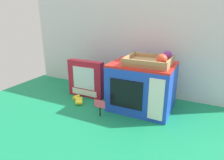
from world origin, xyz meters
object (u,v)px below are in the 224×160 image
Objects in this scene: toy_microwave at (142,86)px; food_groups_crate at (152,61)px; loose_toy_banana at (78,100)px; price_sign at (100,106)px; cookie_set_box at (86,79)px.

toy_microwave is 1.47× the size of food_groups_crate.
food_groups_crate is at bearing 11.52° from loose_toy_banana.
loose_toy_banana is (-0.23, 0.10, -0.05)m from price_sign.
toy_microwave is 0.29m from price_sign.
toy_microwave is at bearing 164.49° from food_groups_crate.
food_groups_crate is at bearing -2.22° from cookie_set_box.
cookie_set_box is at bearing 137.45° from price_sign.
cookie_set_box is 0.32m from price_sign.
cookie_set_box is 2.33× the size of loose_toy_banana.
price_sign is at bearing -140.23° from food_groups_crate.
price_sign is (-0.24, -0.20, -0.25)m from food_groups_crate.
cookie_set_box is at bearing 177.78° from food_groups_crate.
cookie_set_box reaches higher than price_sign.
toy_microwave reaches higher than price_sign.
cookie_set_box is at bearing 93.25° from loose_toy_banana.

